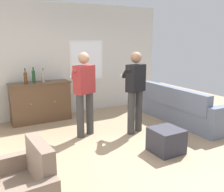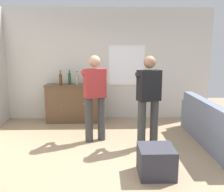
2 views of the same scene
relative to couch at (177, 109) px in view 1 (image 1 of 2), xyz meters
name	(u,v)px [view 1 (image 1 of 2)]	position (x,y,z in m)	size (l,w,h in m)	color
ground	(122,149)	(-1.92, -0.67, -0.33)	(10.40, 10.40, 0.00)	#9E8466
wall_back_with_window	(70,60)	(-1.90, 1.99, 1.07)	(5.20, 0.15, 2.80)	beige
couch	(177,109)	(0.00, 0.00, 0.00)	(0.57, 2.42, 0.85)	slate
sideboard_cabinet	(41,102)	(-2.79, 1.63, 0.15)	(1.40, 0.49, 0.94)	brown
bottle_wine_green	(34,76)	(-2.90, 1.69, 0.76)	(0.07, 0.07, 0.35)	#1E4C23
bottle_liquor_amber	(26,78)	(-3.10, 1.57, 0.75)	(0.08, 0.08, 0.35)	#593314
bottle_spirits_clear	(43,77)	(-2.71, 1.58, 0.74)	(0.07, 0.07, 0.33)	gray
ottoman	(166,140)	(-1.30, -1.12, -0.11)	(0.50, 0.50, 0.42)	#33333D
person_standing_left	(84,90)	(-2.23, 0.29, 0.61)	(0.52, 0.52, 1.68)	#383838
person_standing_right	(135,89)	(-1.25, -0.05, 0.61)	(0.53, 0.52, 1.68)	#383838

